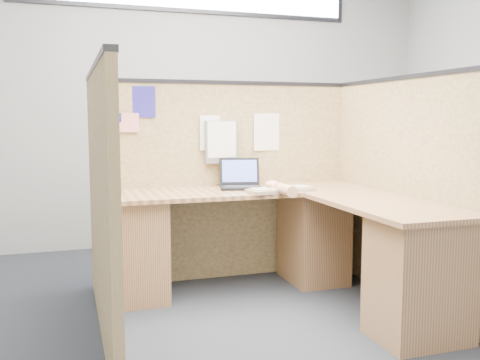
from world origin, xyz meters
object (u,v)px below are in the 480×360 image
object	(u,v)px
laptop	(239,181)
l_desk	(283,246)
mouse	(272,188)
keyboard	(281,190)

from	to	relation	value
laptop	l_desk	bearing A→B (deg)	-60.35
laptop	mouse	world-z (taller)	laptop
l_desk	keyboard	distance (m)	0.41
keyboard	mouse	bearing A→B (deg)	129.94
laptop	keyboard	bearing A→B (deg)	-42.28
laptop	keyboard	size ratio (longest dim) A/B	0.68
l_desk	keyboard	size ratio (longest dim) A/B	3.80
keyboard	mouse	world-z (taller)	mouse
l_desk	mouse	xyz separation A→B (m)	(0.01, 0.23, 0.36)
laptop	mouse	size ratio (longest dim) A/B	3.03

